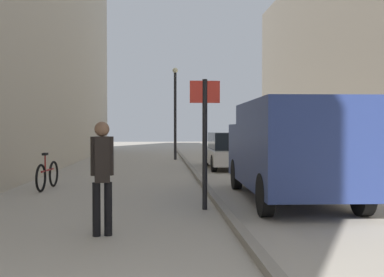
# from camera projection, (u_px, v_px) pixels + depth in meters

# --- Properties ---
(ground_plane) EXTENTS (80.00, 80.00, 0.00)m
(ground_plane) POSITION_uv_depth(u_px,v_px,m) (148.00, 181.00, 13.72)
(ground_plane) COLOR #A8A093
(kerb_strip) EXTENTS (0.16, 40.00, 0.12)m
(kerb_strip) POSITION_uv_depth(u_px,v_px,m) (199.00, 178.00, 13.83)
(kerb_strip) COLOR gray
(kerb_strip) RESTS_ON ground_plane
(pedestrian_main_foreground) EXTENTS (0.34, 0.22, 1.73)m
(pedestrian_main_foreground) POSITION_uv_depth(u_px,v_px,m) (102.00, 170.00, 6.68)
(pedestrian_main_foreground) COLOR black
(pedestrian_main_foreground) RESTS_ON ground_plane
(delivery_van) EXTENTS (2.18, 5.35, 2.20)m
(delivery_van) POSITION_uv_depth(u_px,v_px,m) (289.00, 148.00, 9.97)
(delivery_van) COLOR navy
(delivery_van) RESTS_ON ground_plane
(parked_car) EXTENTS (1.86, 4.21, 1.45)m
(parked_car) POSITION_uv_depth(u_px,v_px,m) (230.00, 151.00, 18.04)
(parked_car) COLOR silver
(parked_car) RESTS_ON ground_plane
(street_sign_post) EXTENTS (0.60, 0.10, 2.60)m
(street_sign_post) POSITION_uv_depth(u_px,v_px,m) (205.00, 132.00, 8.84)
(street_sign_post) COLOR black
(street_sign_post) RESTS_ON ground_plane
(lamp_post) EXTENTS (0.28, 0.28, 4.76)m
(lamp_post) POSITION_uv_depth(u_px,v_px,m) (175.00, 107.00, 22.93)
(lamp_post) COLOR black
(lamp_post) RESTS_ON ground_plane
(bicycle_leaning) EXTENTS (0.18, 1.77, 0.98)m
(bicycle_leaning) POSITION_uv_depth(u_px,v_px,m) (47.00, 175.00, 11.79)
(bicycle_leaning) COLOR black
(bicycle_leaning) RESTS_ON ground_plane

